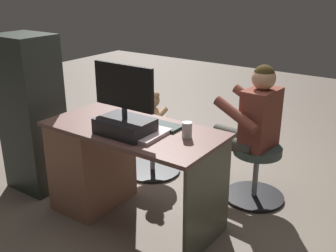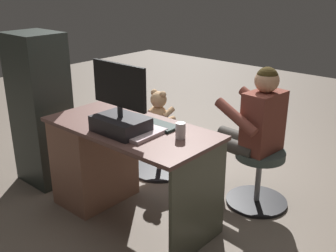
{
  "view_description": "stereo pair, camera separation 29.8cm",
  "coord_description": "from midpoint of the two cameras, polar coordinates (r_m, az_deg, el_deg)",
  "views": [
    {
      "loc": [
        -1.69,
        2.39,
        1.71
      ],
      "look_at": [
        -0.08,
        0.11,
        0.66
      ],
      "focal_mm": 42.87,
      "sensor_mm": 36.0,
      "label": 1
    },
    {
      "loc": [
        -1.92,
        2.21,
        1.71
      ],
      "look_at": [
        -0.08,
        0.11,
        0.66
      ],
      "focal_mm": 42.87,
      "sensor_mm": 36.0,
      "label": 2
    }
  ],
  "objects": [
    {
      "name": "monitor",
      "position": [
        2.64,
        -9.4,
        1.41
      ],
      "size": [
        0.47,
        0.26,
        0.47
      ],
      "color": "black",
      "rests_on": "desk"
    },
    {
      "name": "keyboard",
      "position": [
        2.82,
        -5.07,
        0.3
      ],
      "size": [
        0.42,
        0.14,
        0.02
      ],
      "primitive_type": "cube",
      "color": "black",
      "rests_on": "desk"
    },
    {
      "name": "notebook_binder",
      "position": [
        2.63,
        -6.34,
        -1.18
      ],
      "size": [
        0.23,
        0.31,
        0.02
      ],
      "primitive_type": "cube",
      "rotation": [
        0.0,
        0.0,
        0.04
      ],
      "color": "silver",
      "rests_on": "desk"
    },
    {
      "name": "person",
      "position": [
        3.14,
        8.56,
        0.55
      ],
      "size": [
        0.59,
        0.51,
        1.11
      ],
      "color": "brown",
      "rests_on": "ground_plane"
    },
    {
      "name": "teddy_bear",
      "position": [
        3.55,
        -4.64,
        2.33
      ],
      "size": [
        0.22,
        0.22,
        0.32
      ],
      "color": "#DCAA79",
      "rests_on": "office_chair_teddy"
    },
    {
      "name": "equipment_rack",
      "position": [
        3.51,
        -21.13,
        1.5
      ],
      "size": [
        0.44,
        0.36,
        1.29
      ],
      "primitive_type": "cube",
      "color": "#272E29",
      "rests_on": "ground_plane"
    },
    {
      "name": "cup",
      "position": [
        2.57,
        -0.58,
        -0.64
      ],
      "size": [
        0.07,
        0.07,
        0.1
      ],
      "primitive_type": "cylinder",
      "color": "white",
      "rests_on": "desk"
    },
    {
      "name": "office_chair_teddy",
      "position": [
        3.67,
        -4.58,
        -3.02
      ],
      "size": [
        0.51,
        0.51,
        0.46
      ],
      "color": "black",
      "rests_on": "ground_plane"
    },
    {
      "name": "tv_remote",
      "position": [
        2.9,
        -10.79,
        0.57
      ],
      "size": [
        0.06,
        0.15,
        0.02
      ],
      "primitive_type": "cube",
      "rotation": [
        0.0,
        0.0,
        0.14
      ],
      "color": "black",
      "rests_on": "desk"
    },
    {
      "name": "desk",
      "position": [
        3.13,
        -12.16,
        -4.84
      ],
      "size": [
        1.27,
        0.62,
        0.73
      ],
      "color": "brown",
      "rests_on": "ground_plane"
    },
    {
      "name": "computer_mouse",
      "position": [
        2.99,
        -9.33,
        1.51
      ],
      "size": [
        0.06,
        0.1,
        0.04
      ],
      "primitive_type": "ellipsoid",
      "color": "#272828",
      "rests_on": "desk"
    },
    {
      "name": "visitor_chair",
      "position": [
        3.27,
        9.86,
        -6.18
      ],
      "size": [
        0.48,
        0.48,
        0.46
      ],
      "color": "black",
      "rests_on": "ground_plane"
    },
    {
      "name": "ground_plane",
      "position": [
        3.39,
        -2.62,
        -9.79
      ],
      "size": [
        10.0,
        10.0,
        0.0
      ],
      "primitive_type": "plane",
      "color": "#736557"
    }
  ]
}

